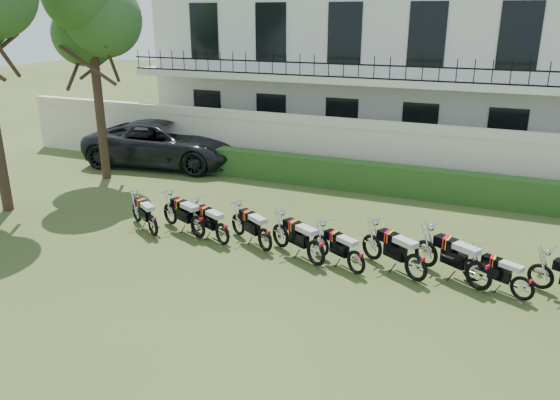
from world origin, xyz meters
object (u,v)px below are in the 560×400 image
Objects in this scene: tree_west_near at (90,10)px; motorcycle_2 at (222,229)px; motorcycle_3 at (265,234)px; motorcycle_6 at (416,261)px; motorcycle_7 at (479,269)px; motorcycle_1 at (198,221)px; motorcycle_5 at (356,257)px; motorcycle_4 at (316,247)px; motorcycle_8 at (523,283)px; suv at (166,143)px; motorcycle_0 at (153,220)px.

tree_west_near is 9.61m from motorcycle_2.
motorcycle_3 is 3.83m from motorcycle_6.
motorcycle_2 is 6.36m from motorcycle_7.
motorcycle_1 is 5.86m from motorcycle_6.
motorcycle_6 is (1.34, 0.17, 0.06)m from motorcycle_5.
tree_west_near is 4.22× the size of motorcycle_7.
motorcycle_1 is 1.00× the size of motorcycle_7.
motorcycle_3 is 1.50m from motorcycle_4.
motorcycle_8 is 0.25× the size of suv.
motorcycle_2 is at bearing -28.83° from tree_west_near.
motorcycle_1 is at bearing -31.03° from tree_west_near.
motorcycle_8 is (7.25, -0.10, -0.05)m from motorcycle_2.
motorcycle_0 is 0.86× the size of motorcycle_1.
motorcycle_3 is 6.06m from motorcycle_8.
motorcycle_7 is at bearing -58.94° from motorcycle_3.
motorcycle_6 is at bearing 125.57° from motorcycle_7.
motorcycle_1 reaches higher than motorcycle_2.
tree_west_near is 4.91× the size of motorcycle_0.
motorcycle_0 is 4.70m from motorcycle_4.
motorcycle_5 is 1.04× the size of motorcycle_8.
suv is (-11.01, 6.37, 0.36)m from motorcycle_6.
tree_west_near is 4.58× the size of motorcycle_2.
motorcycle_2 is 8.68m from suv.
motorcycle_8 is at bearing -57.55° from motorcycle_5.
tree_west_near reaches higher than motorcycle_3.
motorcycle_3 is 1.08× the size of motorcycle_8.
motorcycle_7 is at bearing -53.42° from motorcycle_6.
motorcycle_5 is 2.69m from motorcycle_7.
tree_west_near reaches higher than motorcycle_7.
motorcycle_7 is (5.16, -0.06, 0.05)m from motorcycle_3.
motorcycle_3 is 0.90× the size of motorcycle_7.
motorcycle_0 is at bearing 122.78° from motorcycle_6.
motorcycle_4 reaches higher than motorcycle_3.
motorcycle_7 is 1.20× the size of motorcycle_8.
motorcycle_4 is at bearing 117.79° from motorcycle_8.
motorcycle_2 is 0.92× the size of motorcycle_7.
motorcycle_4 is (2.67, -0.22, 0.03)m from motorcycle_2.
motorcycle_0 is 0.93× the size of motorcycle_2.
motorcycle_3 is at bearing -24.77° from tree_west_near.
suv is (-13.24, 6.37, 0.45)m from motorcycle_8.
tree_west_near is 14.85m from motorcycle_7.
tree_west_near is at bearing 98.59° from motorcycle_5.
motorcycle_1 is 0.84m from motorcycle_2.
motorcycle_3 is (1.20, 0.07, 0.01)m from motorcycle_2.
motorcycle_2 is at bearing 114.39° from motorcycle_4.
motorcycle_6 is at bearing -58.10° from motorcycle_4.
tree_west_near is 12.63m from motorcycle_5.
tree_west_near is at bearing 103.81° from motorcycle_6.
motorcycle_8 is at bearing -67.69° from motorcycle_1.
motorcycle_3 reaches higher than motorcycle_2.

